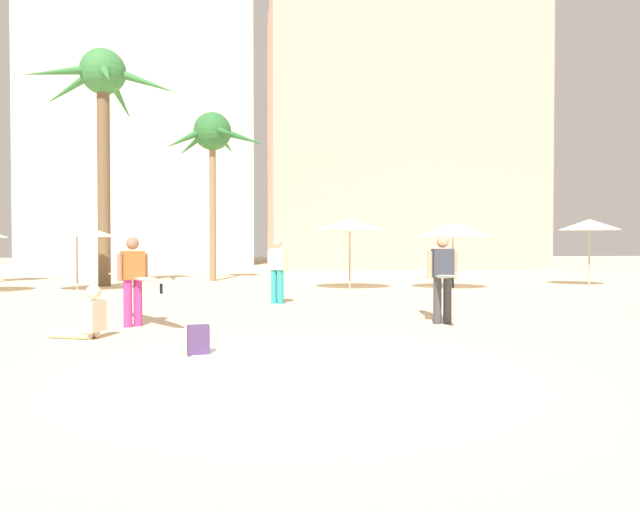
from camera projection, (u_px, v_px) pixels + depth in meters
ground at (297, 370)px, 7.18m from camera, size 120.00×120.00×0.00m
hotel_pink at (396, 138)px, 38.54m from camera, size 16.65×9.78×16.98m
hotel_tower_gray at (148, 70)px, 46.12m from camera, size 16.35×11.38×30.54m
palm_tree_left at (103, 96)px, 21.17m from camera, size 5.21×5.11×8.60m
palm_tree_center at (213, 139)px, 24.19m from camera, size 4.19×4.20×6.98m
cafe_umbrella_0 at (590, 225)px, 21.51m from camera, size 2.15×2.15×2.45m
cafe_umbrella_1 at (350, 225)px, 19.92m from camera, size 2.80×2.80×2.43m
cafe_umbrella_2 at (77, 230)px, 19.31m from camera, size 2.56×2.56×2.24m
cafe_umbrella_3 at (453, 230)px, 20.02m from camera, size 2.74×2.74×2.27m
beach_towel at (255, 350)px, 8.48m from camera, size 1.76×1.19×0.01m
backpack at (198, 340)px, 8.16m from camera, size 0.33×0.28×0.42m
person_mid_center at (134, 278)px, 11.07m from camera, size 1.89×2.90×1.68m
person_near_right at (85, 320)px, 9.58m from camera, size 0.96×0.66×0.88m
person_mid_right at (440, 276)px, 11.43m from camera, size 0.60×2.77×1.72m
person_near_left at (277, 268)px, 15.11m from camera, size 0.54×0.44×1.68m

